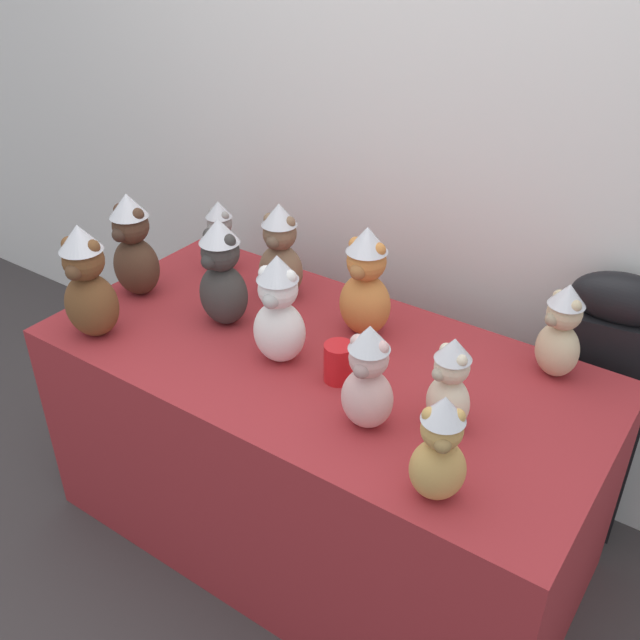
% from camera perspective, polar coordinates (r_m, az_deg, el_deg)
% --- Properties ---
extents(ground_plane, '(10.00, 10.00, 0.00)m').
position_cam_1_polar(ground_plane, '(2.38, -3.66, -19.89)').
color(ground_plane, '#3D3838').
extents(wall_back, '(7.00, 0.08, 2.60)m').
position_cam_1_polar(wall_back, '(2.31, 9.63, 17.22)').
color(wall_back, white).
rests_on(wall_back, ground_plane).
extents(display_table, '(1.61, 0.79, 0.71)m').
position_cam_1_polar(display_table, '(2.26, 0.00, -10.25)').
color(display_table, maroon).
rests_on(display_table, ground_plane).
extents(instrument_case, '(0.29, 0.16, 0.94)m').
position_cam_1_polar(instrument_case, '(2.38, 20.87, -6.52)').
color(instrument_case, black).
rests_on(instrument_case, ground_plane).
extents(teddy_bear_cream, '(0.15, 0.14, 0.26)m').
position_cam_1_polar(teddy_bear_cream, '(1.75, 10.21, -5.05)').
color(teddy_bear_cream, beige).
rests_on(teddy_bear_cream, display_table).
extents(teddy_bear_mocha, '(0.16, 0.15, 0.32)m').
position_cam_1_polar(teddy_bear_mocha, '(2.26, -3.16, 5.36)').
color(teddy_bear_mocha, '#7F6047').
rests_on(teddy_bear_mocha, display_table).
extents(teddy_bear_sand, '(0.16, 0.15, 0.28)m').
position_cam_1_polar(teddy_bear_sand, '(2.00, 18.48, -0.86)').
color(teddy_bear_sand, '#CCB78E').
rests_on(teddy_bear_sand, display_table).
extents(teddy_bear_snow, '(0.17, 0.16, 0.32)m').
position_cam_1_polar(teddy_bear_snow, '(1.94, -3.29, 0.74)').
color(teddy_bear_snow, white).
rests_on(teddy_bear_snow, display_table).
extents(teddy_bear_ash, '(0.12, 0.11, 0.25)m').
position_cam_1_polar(teddy_bear_ash, '(2.45, -7.87, 6.48)').
color(teddy_bear_ash, gray).
rests_on(teddy_bear_ash, display_table).
extents(teddy_bear_cocoa, '(0.16, 0.14, 0.34)m').
position_cam_1_polar(teddy_bear_cocoa, '(2.34, -14.52, 5.66)').
color(teddy_bear_cocoa, '#4C3323').
rests_on(teddy_bear_cocoa, display_table).
extents(teddy_bear_charcoal, '(0.15, 0.14, 0.34)m').
position_cam_1_polar(teddy_bear_charcoal, '(2.13, -7.76, 3.67)').
color(teddy_bear_charcoal, '#383533').
rests_on(teddy_bear_charcoal, display_table).
extents(teddy_bear_ginger, '(0.16, 0.14, 0.34)m').
position_cam_1_polar(teddy_bear_ginger, '(2.06, 3.62, 2.93)').
color(teddy_bear_ginger, '#D17F3D').
rests_on(teddy_bear_ginger, display_table).
extents(teddy_bear_blush, '(0.14, 0.13, 0.29)m').
position_cam_1_polar(teddy_bear_blush, '(1.72, 3.80, -4.62)').
color(teddy_bear_blush, beige).
rests_on(teddy_bear_blush, display_table).
extents(teddy_bear_honey, '(0.16, 0.15, 0.27)m').
position_cam_1_polar(teddy_bear_honey, '(1.56, 9.44, -10.06)').
color(teddy_bear_honey, tan).
rests_on(teddy_bear_honey, display_table).
extents(teddy_bear_chestnut, '(0.19, 0.18, 0.35)m').
position_cam_1_polar(teddy_bear_chestnut, '(2.15, -17.89, 2.80)').
color(teddy_bear_chestnut, brown).
rests_on(teddy_bear_chestnut, display_table).
extents(party_cup_red, '(0.08, 0.08, 0.11)m').
position_cam_1_polar(party_cup_red, '(1.92, 1.48, -3.37)').
color(party_cup_red, red).
rests_on(party_cup_red, display_table).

